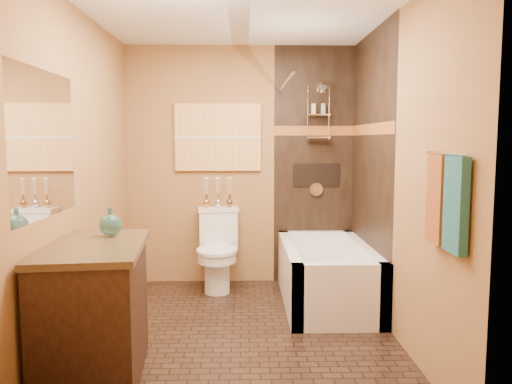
{
  "coord_description": "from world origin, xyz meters",
  "views": [
    {
      "loc": [
        0.03,
        -3.79,
        1.53
      ],
      "look_at": [
        0.13,
        0.4,
        1.09
      ],
      "focal_mm": 35.0,
      "sensor_mm": 36.0,
      "label": 1
    }
  ],
  "objects_px": {
    "sunset_painting": "(218,137)",
    "bathtub": "(326,280)",
    "vanity": "(94,312)",
    "toilet": "(218,249)"
  },
  "relations": [
    {
      "from": "vanity",
      "to": "bathtub",
      "type": "bearing_deg",
      "value": 34.31
    },
    {
      "from": "toilet",
      "to": "sunset_painting",
      "type": "bearing_deg",
      "value": 84.67
    },
    {
      "from": "sunset_painting",
      "to": "bathtub",
      "type": "distance_m",
      "value": 1.84
    },
    {
      "from": "vanity",
      "to": "toilet",
      "type": "bearing_deg",
      "value": 64.52
    },
    {
      "from": "sunset_painting",
      "to": "bathtub",
      "type": "height_order",
      "value": "sunset_painting"
    },
    {
      "from": "sunset_painting",
      "to": "vanity",
      "type": "xyz_separation_m",
      "value": [
        -0.68,
        -2.18,
        -1.11
      ]
    },
    {
      "from": "sunset_painting",
      "to": "toilet",
      "type": "xyz_separation_m",
      "value": [
        -0.0,
        -0.27,
        -1.13
      ]
    },
    {
      "from": "vanity",
      "to": "sunset_painting",
      "type": "bearing_deg",
      "value": 66.81
    },
    {
      "from": "bathtub",
      "to": "sunset_painting",
      "type": "bearing_deg",
      "value": 145.16
    },
    {
      "from": "sunset_painting",
      "to": "bathtub",
      "type": "relative_size",
      "value": 0.6
    }
  ]
}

